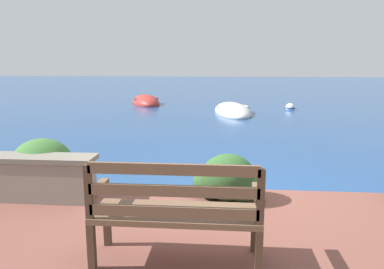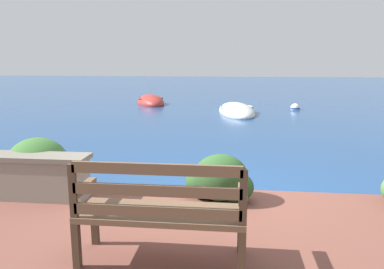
{
  "view_description": "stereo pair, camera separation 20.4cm",
  "coord_description": "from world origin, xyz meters",
  "px_view_note": "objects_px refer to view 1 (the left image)",
  "views": [
    {
      "loc": [
        -0.08,
        -4.85,
        1.93
      ],
      "look_at": [
        -0.77,
        3.17,
        0.32
      ],
      "focal_mm": 35.0,
      "sensor_mm": 36.0,
      "label": 1
    },
    {
      "loc": [
        0.12,
        -4.83,
        1.93
      ],
      "look_at": [
        -0.77,
        3.17,
        0.32
      ],
      "focal_mm": 35.0,
      "sensor_mm": 36.0,
      "label": 2
    }
  ],
  "objects_px": {
    "park_bench": "(176,210)",
    "rowboat_nearest": "(232,111)",
    "mooring_buoy": "(290,108)",
    "rowboat_mid": "(146,103)"
  },
  "relations": [
    {
      "from": "mooring_buoy",
      "to": "rowboat_mid",
      "type": "bearing_deg",
      "value": 168.3
    },
    {
      "from": "rowboat_nearest",
      "to": "rowboat_mid",
      "type": "bearing_deg",
      "value": -131.17
    },
    {
      "from": "park_bench",
      "to": "mooring_buoy",
      "type": "height_order",
      "value": "park_bench"
    },
    {
      "from": "mooring_buoy",
      "to": "park_bench",
      "type": "bearing_deg",
      "value": -103.9
    },
    {
      "from": "rowboat_nearest",
      "to": "mooring_buoy",
      "type": "xyz_separation_m",
      "value": [
        2.31,
        1.16,
        0.01
      ]
    },
    {
      "from": "rowboat_mid",
      "to": "mooring_buoy",
      "type": "bearing_deg",
      "value": -124.99
    },
    {
      "from": "park_bench",
      "to": "rowboat_mid",
      "type": "xyz_separation_m",
      "value": [
        -3.09,
        13.44,
        -0.64
      ]
    },
    {
      "from": "rowboat_nearest",
      "to": "rowboat_mid",
      "type": "distance_m",
      "value": 4.5
    },
    {
      "from": "park_bench",
      "to": "rowboat_nearest",
      "type": "xyz_separation_m",
      "value": [
        0.7,
        11.02,
        -0.65
      ]
    },
    {
      "from": "rowboat_nearest",
      "to": "rowboat_mid",
      "type": "relative_size",
      "value": 1.3
    }
  ]
}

